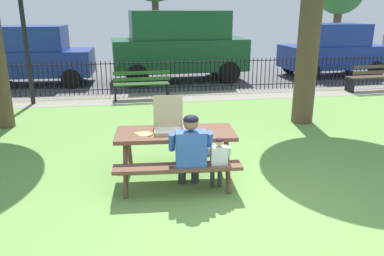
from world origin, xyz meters
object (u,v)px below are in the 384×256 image
park_bench_center (142,85)px  parked_car_right (334,50)px  pizza_slice_on_table (146,133)px  child_at_table (218,159)px  lamp_post_walkway (21,2)px  parked_car_center (179,44)px  park_bench_right (372,78)px  pizza_box_open (169,122)px  adult_at_table (190,150)px  parked_car_left (33,55)px  picnic_table_foreground (175,142)px

park_bench_center → parked_car_right: bearing=20.8°
parked_car_right → pizza_slice_on_table: bearing=-132.1°
child_at_table → lamp_post_walkway: size_ratio=0.19×
parked_car_center → parked_car_right: size_ratio=1.20×
park_bench_center → park_bench_right: 7.30m
pizza_slice_on_table → lamp_post_walkway: (-2.88, 5.52, 1.91)m
pizza_box_open → park_bench_center: size_ratio=0.32×
pizza_box_open → adult_at_table: (0.24, -0.62, -0.23)m
parked_car_left → lamp_post_walkway: bearing=-80.0°
parked_car_center → parked_car_right: 5.99m
adult_at_table → parked_car_center: size_ratio=0.25×
picnic_table_foreground → parked_car_right: (7.15, 8.38, 0.41)m
adult_at_table → park_bench_right: 9.14m
pizza_slice_on_table → lamp_post_walkway: lamp_post_walkway is taller
child_at_table → park_bench_right: size_ratio=0.53×
pizza_box_open → lamp_post_walkway: size_ratio=0.11×
adult_at_table → park_bench_center: 6.08m
picnic_table_foreground → parked_car_right: parked_car_right is taller
lamp_post_walkway → parked_car_center: 5.52m
picnic_table_foreground → lamp_post_walkway: (-3.33, 5.49, 2.09)m
parked_car_left → child_at_table: bearing=-63.9°
park_bench_center → parked_car_center: parked_car_center is taller
parked_car_right → child_at_table: bearing=-126.5°
picnic_table_foreground → child_at_table: (0.54, -0.57, -0.08)m
child_at_table → parked_car_right: bearing=53.5°
pizza_box_open → park_bench_right: pizza_box_open is taller
park_bench_center → lamp_post_walkway: 3.78m
pizza_box_open → park_bench_right: 8.94m
pizza_box_open → pizza_slice_on_table: bearing=-158.7°
park_bench_center → parked_car_left: size_ratio=0.41×
pizza_box_open → parked_car_right: (7.24, 8.27, 0.12)m
pizza_slice_on_table → park_bench_right: park_bench_right is taller
lamp_post_walkway → parked_car_left: (-0.51, 2.89, -1.68)m
parked_car_center → pizza_slice_on_table: bearing=-100.9°
pizza_box_open → parked_car_left: size_ratio=0.13×
park_bench_center → lamp_post_walkway: (-3.02, -0.05, 2.28)m
child_at_table → parked_car_right: size_ratio=0.21×
pizza_slice_on_table → park_bench_center: park_bench_center is taller
lamp_post_walkway → parked_car_left: 3.38m
pizza_box_open → pizza_slice_on_table: pizza_box_open is taller
parked_car_center → picnic_table_foreground: bearing=-98.0°
parked_car_center → child_at_table: bearing=-94.0°
parked_car_left → picnic_table_foreground: bearing=-65.4°
pizza_slice_on_table → child_at_table: bearing=-28.5°
park_bench_right → pizza_slice_on_table: bearing=-143.1°
park_bench_center → pizza_box_open: bearing=-87.6°
adult_at_table → parked_car_right: bearing=51.8°
park_bench_center → parked_car_center: bearing=62.4°
pizza_slice_on_table → park_bench_right: 9.30m
child_at_table → pizza_box_open: bearing=133.0°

